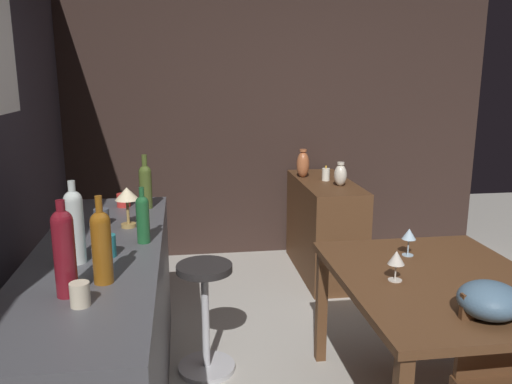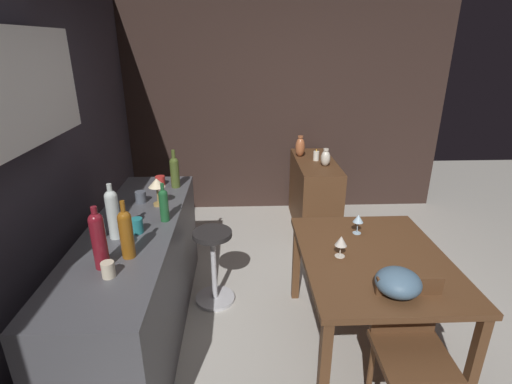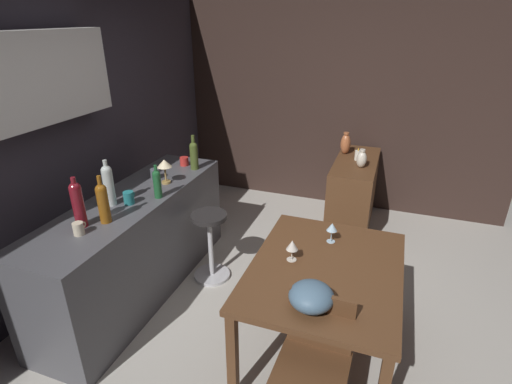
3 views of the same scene
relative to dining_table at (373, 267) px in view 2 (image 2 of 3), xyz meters
name	(u,v)px [view 2 (image 2 of 3)]	position (x,y,z in m)	size (l,w,h in m)	color
ground_plane	(330,336)	(0.07, 0.24, -0.66)	(9.00, 9.00, 0.00)	#B7B2A8
wall_kitchen_back	(1,164)	(0.01, 2.31, 0.76)	(5.20, 0.33, 2.60)	#38333D
wall_side_right	(269,109)	(2.62, 0.54, 0.64)	(0.10, 4.40, 2.60)	#33231E
dining_table	(373,267)	(0.00, 0.00, 0.00)	(1.25, 0.97, 0.74)	#56351E
kitchen_counter	(139,282)	(0.19, 1.65, -0.21)	(2.10, 0.60, 0.90)	#4C4C51
sideboard_cabinet	(314,194)	(1.96, 0.04, -0.25)	(1.10, 0.44, 0.82)	#56351E
chair_near_window	(409,344)	(-0.54, -0.05, -0.18)	(0.41, 0.41, 0.85)	#56351E
bar_stool	(214,265)	(0.56, 1.13, -0.30)	(0.34, 0.34, 0.66)	#262323
wine_glass_left	(358,219)	(0.33, 0.03, 0.20)	(0.08, 0.08, 0.15)	silver
wine_glass_right	(340,241)	(0.01, 0.24, 0.20)	(0.08, 0.08, 0.15)	silver
fruit_bowl	(398,282)	(-0.41, 0.01, 0.16)	(0.26, 0.26, 0.15)	slate
wine_bottle_clear	(113,212)	(0.04, 1.71, 0.42)	(0.08, 0.08, 0.37)	silver
wine_bottle_olive	(175,171)	(0.96, 1.47, 0.39)	(0.08, 0.08, 0.33)	#475623
wine_bottle_ruby	(99,238)	(-0.32, 1.68, 0.43)	(0.08, 0.08, 0.37)	maroon
wine_bottle_green	(164,204)	(0.28, 1.44, 0.37)	(0.06, 0.06, 0.28)	#1E592D
wine_bottle_amber	(126,232)	(-0.21, 1.56, 0.41)	(0.08, 0.08, 0.36)	#8C5114
cup_slate	(141,197)	(0.62, 1.69, 0.29)	(0.12, 0.08, 0.09)	#515660
cup_cream	(108,269)	(-0.42, 1.62, 0.29)	(0.11, 0.07, 0.09)	beige
cup_red	(160,181)	(1.02, 1.61, 0.29)	(0.12, 0.08, 0.08)	red
cup_teal	(137,226)	(0.10, 1.59, 0.29)	(0.12, 0.08, 0.10)	teal
counter_lamp	(157,185)	(0.56, 1.54, 0.41)	(0.13, 0.13, 0.22)	#A58447
pillar_candle_tall	(316,156)	(1.98, 0.03, 0.22)	(0.07, 0.07, 0.13)	white
vase_copper	(300,147)	(2.15, 0.19, 0.28)	(0.11, 0.11, 0.25)	#B26038
vase_ceramic_ivory	(326,158)	(1.76, -0.03, 0.25)	(0.10, 0.10, 0.20)	beige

